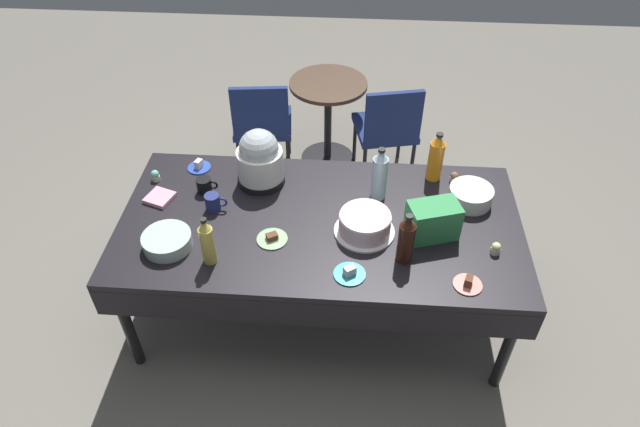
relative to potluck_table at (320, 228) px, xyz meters
name	(u,v)px	position (x,y,z in m)	size (l,w,h in m)	color
ground	(320,306)	(0.00, 0.00, -0.69)	(9.00, 9.00, 0.00)	slate
potluck_table	(320,228)	(0.00, 0.00, 0.00)	(2.20, 1.10, 0.75)	black
frosted_layer_cake	(365,224)	(0.24, -0.07, 0.12)	(0.33, 0.33, 0.12)	silver
slow_cooker	(260,159)	(-0.37, 0.32, 0.22)	(0.28, 0.28, 0.35)	black
glass_salad_bowl	(167,241)	(-0.77, -0.25, 0.10)	(0.26, 0.26, 0.07)	#B2C6BC
ceramic_snack_bowl	(471,196)	(0.83, 0.21, 0.11)	(0.24, 0.24, 0.10)	silver
dessert_plate_cobalt	(199,166)	(-0.77, 0.42, 0.08)	(0.14, 0.14, 0.06)	#2D4CB2
dessert_plate_coral	(468,283)	(0.75, -0.41, 0.08)	(0.14, 0.14, 0.06)	#E07266
dessert_plate_sage	(272,238)	(-0.24, -0.17, 0.07)	(0.16, 0.16, 0.04)	#8CA87F
dessert_plate_teal	(350,273)	(0.17, -0.39, 0.07)	(0.16, 0.16, 0.05)	teal
cupcake_vanilla	(155,176)	(-1.00, 0.28, 0.09)	(0.05, 0.05, 0.07)	beige
cupcake_rose	(454,177)	(0.76, 0.39, 0.09)	(0.05, 0.05, 0.07)	beige
cupcake_lemon	(496,248)	(0.92, -0.18, 0.09)	(0.05, 0.05, 0.07)	beige
soda_bottle_cola	(406,240)	(0.44, -0.26, 0.20)	(0.08, 0.08, 0.30)	#33190F
soda_bottle_water	(380,175)	(0.32, 0.23, 0.22)	(0.09, 0.09, 0.33)	silver
soda_bottle_ginger_ale	(207,242)	(-0.53, -0.34, 0.19)	(0.07, 0.07, 0.29)	gold
soda_bottle_orange_juice	(436,158)	(0.65, 0.42, 0.21)	(0.09, 0.09, 0.31)	orange
coffee_mug_black	(205,185)	(-0.68, 0.20, 0.11)	(0.13, 0.09, 0.09)	black
coffee_mug_navy	(213,202)	(-0.60, 0.05, 0.11)	(0.13, 0.08, 0.10)	navy
soda_carton	(433,220)	(0.60, -0.07, 0.16)	(0.26, 0.16, 0.20)	#338C4C
paper_napkin_stack	(160,198)	(-0.92, 0.11, 0.07)	(0.14, 0.14, 0.02)	pink
maroon_chair_left	(262,121)	(-0.54, 1.36, -0.20)	(0.49, 0.49, 0.85)	navy
maroon_chair_right	(388,126)	(0.42, 1.36, -0.20)	(0.53, 0.53, 0.85)	navy
round_cafe_table	(328,108)	(-0.05, 1.58, -0.19)	(0.60, 0.60, 0.72)	#473323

